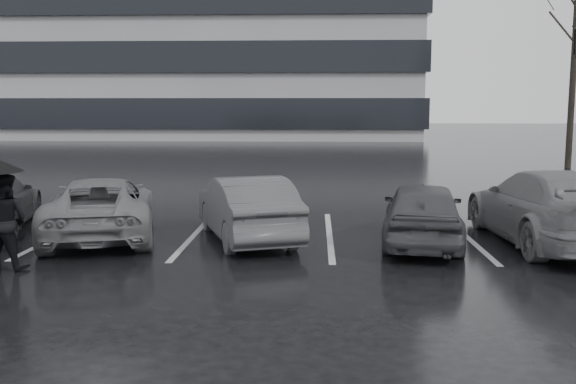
# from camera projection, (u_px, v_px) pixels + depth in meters

# --- Properties ---
(ground) EXTENTS (160.00, 160.00, 0.00)m
(ground) POSITION_uv_depth(u_px,v_px,m) (297.00, 265.00, 10.83)
(ground) COLOR black
(ground) RESTS_ON ground
(car_main) EXTENTS (1.98, 3.84, 1.25)m
(car_main) POSITION_uv_depth(u_px,v_px,m) (423.00, 213.00, 12.28)
(car_main) COLOR black
(car_main) RESTS_ON ground
(car_west_a) EXTENTS (2.56, 4.12, 1.28)m
(car_west_a) POSITION_uv_depth(u_px,v_px,m) (247.00, 208.00, 12.77)
(car_west_a) COLOR #2E2E30
(car_west_a) RESTS_ON ground
(car_west_b) EXTENTS (3.04, 4.76, 1.22)m
(car_west_b) POSITION_uv_depth(u_px,v_px,m) (101.00, 207.00, 12.99)
(car_west_b) COLOR #505052
(car_west_b) RESTS_ON ground
(car_east) EXTENTS (2.31, 5.13, 1.46)m
(car_east) POSITION_uv_depth(u_px,v_px,m) (550.00, 207.00, 12.34)
(car_east) COLOR #505052
(car_east) RESTS_ON ground
(pedestrian_right) EXTENTS (0.84, 0.70, 1.59)m
(pedestrian_right) POSITION_uv_depth(u_px,v_px,m) (5.00, 221.00, 10.44)
(pedestrian_right) COLOR black
(pedestrian_right) RESTS_ON ground
(stall_stripes) EXTENTS (19.72, 5.00, 0.00)m
(stall_stripes) POSITION_uv_depth(u_px,v_px,m) (262.00, 234.00, 13.34)
(stall_stripes) COLOR #B7B7BA
(stall_stripes) RESTS_ON ground
(tree_north) EXTENTS (0.26, 0.26, 8.50)m
(tree_north) POSITION_uv_depth(u_px,v_px,m) (574.00, 66.00, 26.61)
(tree_north) COLOR black
(tree_north) RESTS_ON ground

